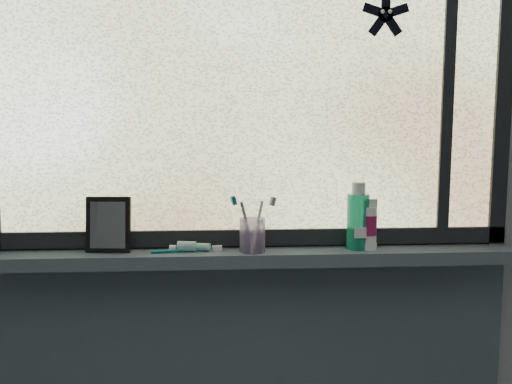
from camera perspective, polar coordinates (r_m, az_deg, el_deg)
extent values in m
cube|color=#9EA3A8|center=(1.76, -0.54, 2.03)|extent=(3.00, 0.01, 2.50)
cube|color=#4A5663|center=(1.73, -0.39, -6.47)|extent=(1.62, 0.14, 0.04)
cube|color=silver|center=(1.73, -0.51, 11.21)|extent=(1.50, 0.01, 1.00)
cube|color=black|center=(1.76, -0.48, -4.53)|extent=(1.60, 0.03, 0.05)
cube|color=black|center=(1.93, 23.49, 10.22)|extent=(0.05, 0.03, 1.10)
cube|color=black|center=(1.86, 18.61, 10.57)|extent=(0.03, 0.03, 1.00)
cube|color=black|center=(1.74, -14.54, -3.16)|extent=(0.14, 0.08, 0.16)
cylinder|color=#C9A8DE|center=(1.70, -0.37, -4.33)|extent=(0.09, 0.09, 0.10)
cylinder|color=#22AF81|center=(1.75, 10.16, -2.35)|extent=(0.08, 0.08, 0.17)
cylinder|color=silver|center=(1.75, 11.27, -3.04)|extent=(0.05, 0.05, 0.11)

